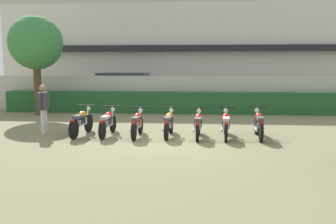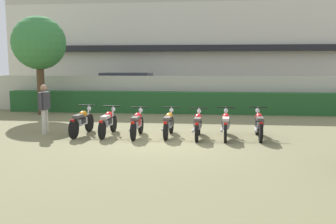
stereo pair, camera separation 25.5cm
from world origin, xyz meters
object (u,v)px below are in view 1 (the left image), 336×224
Objects in this scene: tree_near_inspector at (36,44)px; motorcycle_in_row_5 at (226,124)px; motorcycle_in_row_3 at (169,123)px; motorcycle_in_row_1 at (108,122)px; inspector_person at (43,105)px; parked_car at (126,90)px; motorcycle_in_row_6 at (259,124)px; motorcycle_in_row_2 at (137,124)px; motorcycle_in_row_4 at (198,124)px; motorcycle_in_row_0 at (81,122)px.

motorcycle_in_row_5 is (8.40, -4.77, -2.86)m from tree_near_inspector.
motorcycle_in_row_5 is (1.85, -0.06, 0.01)m from motorcycle_in_row_3.
inspector_person is at bearing 87.91° from motorcycle_in_row_1.
motorcycle_in_row_6 is (6.03, -8.51, -0.48)m from parked_car.
motorcycle_in_row_1 is 1.06× the size of motorcycle_in_row_2.
motorcycle_in_row_4 is (7.51, -4.87, -2.87)m from tree_near_inspector.
motorcycle_in_row_0 is at bearing 93.70° from motorcycle_in_row_3.
motorcycle_in_row_5 reaches higher than motorcycle_in_row_2.
tree_near_inspector reaches higher than motorcycle_in_row_5.
tree_near_inspector reaches higher than motorcycle_in_row_0.
motorcycle_in_row_5 is (2.87, 0.10, 0.00)m from motorcycle_in_row_2.
motorcycle_in_row_6 is (3.93, 0.16, 0.01)m from motorcycle_in_row_2.
motorcycle_in_row_1 is at bearing 82.82° from motorcycle_in_row_2.
inspector_person is at bearing 85.90° from motorcycle_in_row_0.
motorcycle_in_row_2 is 0.93× the size of motorcycle_in_row_5.
motorcycle_in_row_0 is 2.92m from motorcycle_in_row_3.
motorcycle_in_row_6 is at bearing -0.92° from inspector_person.
parked_car is 8.59m from motorcycle_in_row_0.
motorcycle_in_row_4 is 0.89m from motorcycle_in_row_5.
parked_car is 10.44m from motorcycle_in_row_6.
motorcycle_in_row_4 is at bearing 98.73° from motorcycle_in_row_5.
motorcycle_in_row_3 is at bearing -87.98° from motorcycle_in_row_1.
motorcycle_in_row_2 is 1.07× the size of inspector_person.
motorcycle_in_row_3 is 0.97m from motorcycle_in_row_4.
inspector_person reaches higher than motorcycle_in_row_4.
motorcycle_in_row_4 is 0.95× the size of motorcycle_in_row_6.
tree_near_inspector is at bearing 40.77° from motorcycle_in_row_0.
tree_near_inspector reaches higher than parked_car.
motorcycle_in_row_0 is at bearing 90.41° from motorcycle_in_row_4.
inspector_person is at bearing 91.44° from motorcycle_in_row_6.
parked_car is 2.39× the size of motorcycle_in_row_6.
motorcycle_in_row_0 reaches higher than motorcycle_in_row_1.
parked_car is 2.41× the size of motorcycle_in_row_1.
motorcycle_in_row_6 reaches higher than motorcycle_in_row_2.
motorcycle_in_row_0 is 1.08× the size of motorcycle_in_row_2.
parked_car reaches higher than inspector_person.
inspector_person is (2.26, -4.60, -2.31)m from tree_near_inspector.
motorcycle_in_row_3 is 0.94× the size of motorcycle_in_row_5.
inspector_person is at bearing -95.82° from parked_car.
motorcycle_in_row_5 is 6.16m from inspector_person.
parked_car is 2.37× the size of motorcycle_in_row_5.
motorcycle_in_row_5 is at bearing -57.79° from parked_car.
motorcycle_in_row_1 is at bearing 92.63° from motorcycle_in_row_6.
parked_car is at bearing 14.23° from motorcycle_in_row_2.
motorcycle_in_row_2 and motorcycle_in_row_4 have the same top height.
motorcycle_in_row_4 is 1.95m from motorcycle_in_row_6.
motorcycle_in_row_3 is 1.08× the size of inspector_person.
motorcycle_in_row_2 is at bearing -96.33° from motorcycle_in_row_1.
motorcycle_in_row_3 is at bearing -1.56° from inspector_person.
motorcycle_in_row_2 is 3.32m from inspector_person.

